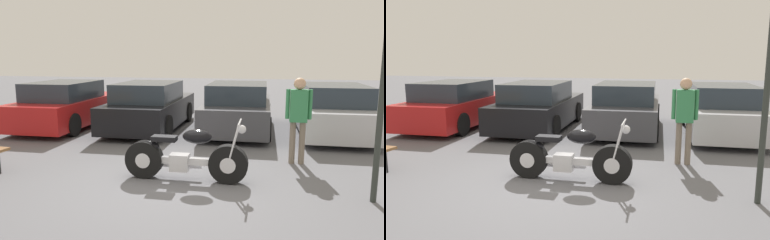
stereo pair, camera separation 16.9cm
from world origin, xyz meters
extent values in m
plane|color=slate|center=(0.00, 0.00, 0.00)|extent=(60.00, 60.00, 0.00)
cylinder|color=black|center=(0.99, 0.31, 0.34)|extent=(0.69, 0.21, 0.68)
cylinder|color=silver|center=(0.99, 0.31, 0.34)|extent=(0.28, 0.22, 0.27)
cylinder|color=black|center=(-0.54, 0.33, 0.34)|extent=(0.69, 0.21, 0.68)
cylinder|color=silver|center=(-0.54, 0.33, 0.34)|extent=(0.28, 0.22, 0.27)
cube|color=silver|center=(0.22, 0.32, 0.36)|extent=(1.17, 0.12, 0.12)
cube|color=silver|center=(0.11, 0.32, 0.32)|extent=(0.34, 0.24, 0.30)
ellipsoid|color=black|center=(0.43, 0.32, 0.81)|extent=(0.52, 0.30, 0.25)
cube|color=black|center=(-0.16, 0.33, 0.75)|extent=(0.44, 0.24, 0.09)
ellipsoid|color=black|center=(-0.49, 0.33, 0.60)|extent=(0.48, 0.21, 0.20)
cylinder|color=silver|center=(1.07, 0.22, 0.71)|extent=(0.22, 0.04, 0.76)
cylinder|color=silver|center=(1.08, 0.40, 0.71)|extent=(0.22, 0.04, 0.76)
cylinder|color=silver|center=(1.17, 0.31, 1.09)|extent=(0.04, 0.62, 0.03)
sphere|color=silver|center=(1.21, 0.31, 0.97)|extent=(0.15, 0.15, 0.15)
cylinder|color=silver|center=(-0.10, 0.47, 0.22)|extent=(1.17, 0.09, 0.08)
cube|color=red|center=(-4.44, 4.71, 0.52)|extent=(1.82, 4.42, 0.74)
cube|color=#28333D|center=(-4.44, 4.44, 1.16)|extent=(1.60, 2.30, 0.53)
cylinder|color=black|center=(-5.29, 6.08, 0.32)|extent=(0.20, 0.64, 0.64)
cylinder|color=black|center=(-3.59, 6.08, 0.32)|extent=(0.20, 0.64, 0.64)
cylinder|color=black|center=(-5.29, 3.34, 0.32)|extent=(0.20, 0.64, 0.64)
cylinder|color=black|center=(-3.59, 3.34, 0.32)|extent=(0.20, 0.64, 0.64)
cube|color=black|center=(-1.82, 4.88, 0.52)|extent=(1.82, 4.42, 0.74)
cube|color=#28333D|center=(-1.82, 4.62, 1.16)|extent=(1.60, 2.30, 0.53)
cylinder|color=black|center=(-2.66, 6.25, 0.32)|extent=(0.20, 0.64, 0.64)
cylinder|color=black|center=(-0.97, 6.25, 0.32)|extent=(0.20, 0.64, 0.64)
cylinder|color=black|center=(-2.66, 3.51, 0.32)|extent=(0.20, 0.64, 0.64)
cylinder|color=black|center=(-0.97, 3.51, 0.32)|extent=(0.20, 0.64, 0.64)
cube|color=#3D3D42|center=(0.81, 5.10, 0.52)|extent=(1.82, 4.42, 0.74)
cube|color=#28333D|center=(0.81, 4.83, 1.16)|extent=(1.60, 2.30, 0.53)
cylinder|color=black|center=(-0.04, 6.47, 0.32)|extent=(0.20, 0.64, 0.64)
cylinder|color=black|center=(1.66, 6.47, 0.32)|extent=(0.20, 0.64, 0.64)
cylinder|color=black|center=(-0.04, 3.73, 0.32)|extent=(0.20, 0.64, 0.64)
cylinder|color=black|center=(1.66, 3.73, 0.32)|extent=(0.20, 0.64, 0.64)
cube|color=#BCBCC1|center=(3.44, 5.04, 0.52)|extent=(1.82, 4.42, 0.74)
cube|color=#28333D|center=(3.44, 4.78, 1.16)|extent=(1.60, 2.30, 0.53)
cylinder|color=black|center=(2.59, 6.41, 0.32)|extent=(0.20, 0.64, 0.64)
cylinder|color=black|center=(4.29, 6.41, 0.32)|extent=(0.20, 0.64, 0.64)
cylinder|color=black|center=(2.59, 3.67, 0.32)|extent=(0.20, 0.64, 0.64)
cylinder|color=black|center=(4.29, 3.67, 0.32)|extent=(0.20, 0.64, 0.64)
cylinder|color=black|center=(-3.29, 0.01, 0.23)|extent=(0.04, 0.04, 0.45)
cylinder|color=#2D332D|center=(3.25, -0.11, 1.52)|extent=(0.09, 0.09, 3.04)
cylinder|color=#726656|center=(2.16, 1.79, 0.44)|extent=(0.12, 0.12, 0.87)
cylinder|color=#726656|center=(2.35, 1.79, 0.44)|extent=(0.12, 0.12, 0.87)
cube|color=#337F4C|center=(2.25, 1.79, 1.20)|extent=(0.34, 0.20, 0.66)
cylinder|color=#337F4C|center=(2.03, 1.79, 1.23)|extent=(0.08, 0.08, 0.60)
cylinder|color=#337F4C|center=(2.47, 1.79, 1.23)|extent=(0.08, 0.08, 0.60)
sphere|color=tan|center=(2.25, 1.79, 1.65)|extent=(0.24, 0.24, 0.24)
camera|label=1|loc=(1.56, -5.96, 2.21)|focal=35.00mm
camera|label=2|loc=(1.73, -5.92, 2.21)|focal=35.00mm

